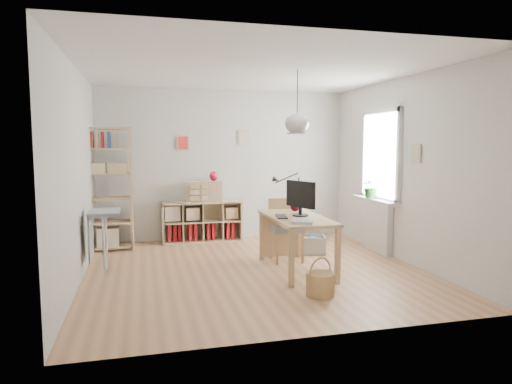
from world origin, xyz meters
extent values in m
plane|color=tan|center=(0.00, 0.00, 0.00)|extent=(4.50, 4.50, 0.00)
plane|color=white|center=(0.00, 2.25, 1.35)|extent=(4.50, 0.00, 4.50)
plane|color=white|center=(0.00, -2.25, 1.35)|extent=(4.50, 0.00, 4.50)
plane|color=white|center=(-2.25, 0.00, 1.35)|extent=(0.00, 4.50, 4.50)
plane|color=white|center=(2.25, 0.00, 1.35)|extent=(0.00, 4.50, 4.50)
plane|color=white|center=(0.00, 0.00, 2.70)|extent=(4.50, 4.50, 0.00)
cylinder|color=black|center=(0.55, -0.15, 2.36)|extent=(0.01, 0.01, 0.68)
ellipsoid|color=silver|center=(0.55, -0.15, 2.00)|extent=(0.32, 0.32, 0.27)
cube|color=white|center=(2.23, 0.60, 1.55)|extent=(0.03, 1.00, 1.30)
cube|color=silver|center=(2.21, 0.06, 1.55)|extent=(0.06, 0.08, 1.46)
cube|color=silver|center=(2.21, 1.14, 1.55)|extent=(0.06, 0.08, 1.46)
cube|color=silver|center=(2.21, 0.60, 2.24)|extent=(0.06, 1.16, 0.08)
cube|color=silver|center=(2.21, 0.60, 0.86)|extent=(0.06, 1.16, 0.08)
cube|color=silver|center=(2.19, 0.60, 0.40)|extent=(0.10, 0.80, 0.80)
cube|color=silver|center=(2.14, 0.60, 0.83)|extent=(0.22, 1.20, 0.06)
cube|color=tan|center=(0.55, -0.15, 0.73)|extent=(0.70, 1.50, 0.04)
cube|color=tan|center=(0.25, -0.85, 0.35)|extent=(0.06, 0.06, 0.71)
cube|color=tan|center=(0.25, 0.55, 0.35)|extent=(0.06, 0.06, 0.71)
cube|color=tan|center=(0.85, -0.85, 0.35)|extent=(0.06, 0.06, 0.71)
cube|color=tan|center=(0.85, 0.55, 0.35)|extent=(0.06, 0.06, 0.71)
cube|color=#CDAD87|center=(-0.45, 2.04, 0.01)|extent=(1.40, 0.38, 0.03)
cube|color=#CDAD87|center=(-0.45, 2.04, 0.70)|extent=(1.40, 0.38, 0.03)
cube|color=#CDAD87|center=(-1.14, 2.04, 0.36)|extent=(0.03, 0.38, 0.72)
cube|color=#CDAD87|center=(0.23, 2.04, 0.36)|extent=(0.03, 0.38, 0.72)
cube|color=#CDAD87|center=(-0.45, 2.22, 0.36)|extent=(1.40, 0.02, 0.72)
cube|color=maroon|center=(-1.03, 2.06, 0.19)|extent=(0.06, 0.26, 0.30)
cube|color=maroon|center=(-0.94, 2.06, 0.19)|extent=(0.05, 0.26, 0.30)
cube|color=maroon|center=(-0.86, 2.06, 0.19)|extent=(0.05, 0.26, 0.30)
cube|color=maroon|center=(-0.67, 2.06, 0.19)|extent=(0.05, 0.26, 0.30)
cube|color=maroon|center=(-0.58, 2.06, 0.19)|extent=(0.05, 0.26, 0.30)
cube|color=maroon|center=(-0.35, 2.06, 0.19)|extent=(0.06, 0.26, 0.30)
cube|color=maroon|center=(-0.26, 2.06, 0.19)|extent=(0.06, 0.26, 0.30)
cube|color=maroon|center=(0.00, 2.06, 0.19)|extent=(0.06, 0.26, 0.30)
cube|color=maroon|center=(0.09, 2.06, 0.19)|extent=(0.05, 0.26, 0.30)
cube|color=tan|center=(-2.41, 1.80, 1.00)|extent=(0.04, 0.38, 2.00)
cube|color=tan|center=(-1.65, 1.80, 1.00)|extent=(0.04, 0.38, 2.00)
cube|color=tan|center=(-2.03, 1.80, 0.05)|extent=(0.76, 0.38, 0.03)
cube|color=tan|center=(-2.03, 1.80, 0.45)|extent=(0.76, 0.38, 0.03)
cube|color=tan|center=(-2.03, 1.80, 0.85)|extent=(0.76, 0.38, 0.03)
cube|color=tan|center=(-2.03, 1.80, 1.25)|extent=(0.76, 0.38, 0.03)
cube|color=tan|center=(-2.03, 1.80, 1.65)|extent=(0.76, 0.38, 0.03)
cube|color=tan|center=(-2.03, 1.80, 1.98)|extent=(0.76, 0.38, 0.03)
cube|color=#294297|center=(-2.31, 1.80, 1.79)|extent=(0.04, 0.18, 0.26)
cube|color=maroon|center=(-2.23, 1.80, 1.79)|extent=(0.04, 0.18, 0.26)
cube|color=beige|center=(-2.15, 1.80, 1.79)|extent=(0.04, 0.18, 0.26)
cube|color=maroon|center=(-2.07, 1.80, 1.79)|extent=(0.04, 0.18, 0.26)
cube|color=#294297|center=(-1.97, 1.80, 1.79)|extent=(0.04, 0.18, 0.26)
cube|color=beige|center=(-1.87, 1.80, 1.79)|extent=(0.04, 0.18, 0.26)
cube|color=gray|center=(-1.97, 0.35, 0.83)|extent=(0.40, 0.55, 0.04)
cylinder|color=silver|center=(-1.97, 0.13, 0.41)|extent=(0.03, 0.03, 0.82)
cylinder|color=silver|center=(-1.97, 0.57, 0.41)|extent=(0.03, 0.03, 0.82)
cube|color=gray|center=(-2.15, 0.35, 0.50)|extent=(0.02, 0.50, 0.62)
cube|color=gray|center=(0.59, 0.38, 0.48)|extent=(0.47, 0.47, 0.06)
cube|color=tan|center=(0.38, 0.20, 0.22)|extent=(0.04, 0.04, 0.45)
cube|color=tan|center=(0.40, 0.58, 0.22)|extent=(0.04, 0.04, 0.45)
cube|color=tan|center=(0.77, 0.18, 0.22)|extent=(0.04, 0.04, 0.45)
cube|color=tan|center=(0.79, 0.56, 0.22)|extent=(0.04, 0.04, 0.45)
cube|color=tan|center=(0.59, 0.58, 0.71)|extent=(0.45, 0.06, 0.40)
cylinder|color=#9D7747|center=(0.47, -1.22, 0.13)|extent=(0.33, 0.33, 0.27)
torus|color=#9D7747|center=(0.47, -1.22, 0.29)|extent=(0.31, 0.14, 0.33)
cube|color=silver|center=(1.05, 0.75, 0.01)|extent=(0.62, 0.50, 0.02)
cube|color=silver|center=(0.80, 0.81, 0.14)|extent=(0.11, 0.37, 0.28)
cube|color=silver|center=(1.30, 0.68, 0.14)|extent=(0.11, 0.37, 0.28)
cube|color=silver|center=(1.01, 0.57, 0.14)|extent=(0.53, 0.15, 0.28)
cube|color=silver|center=(1.09, 0.92, 0.14)|extent=(0.53, 0.15, 0.28)
cube|color=silver|center=(1.13, 1.07, 0.40)|extent=(0.57, 0.31, 0.35)
sphere|color=gold|center=(0.91, 0.72, 0.21)|extent=(0.12, 0.12, 0.12)
sphere|color=#1774A7|center=(1.15, 0.77, 0.21)|extent=(0.12, 0.12, 0.12)
sphere|color=#B34E16|center=(1.03, 0.73, 0.21)|extent=(0.12, 0.12, 0.12)
sphere|color=#308437|center=(1.18, 0.64, 0.21)|extent=(0.12, 0.12, 0.12)
cylinder|color=black|center=(0.62, -0.12, 0.76)|extent=(0.22, 0.22, 0.02)
cylinder|color=black|center=(0.62, -0.12, 0.82)|extent=(0.05, 0.05, 0.10)
cube|color=black|center=(0.62, -0.12, 1.05)|extent=(0.24, 0.53, 0.36)
cube|color=black|center=(0.34, -0.15, 0.76)|extent=(0.20, 0.38, 0.02)
cylinder|color=black|center=(0.82, 0.52, 0.77)|extent=(0.07, 0.07, 0.05)
cylinder|color=black|center=(0.82, 0.52, 1.00)|extent=(0.02, 0.02, 0.46)
cone|color=black|center=(0.43, 0.42, 1.21)|extent=(0.11, 0.08, 0.11)
sphere|color=#450916|center=(0.69, 0.30, 0.82)|extent=(0.13, 0.13, 0.13)
cube|color=silver|center=(0.47, -0.62, 0.77)|extent=(0.38, 0.41, 0.03)
cube|color=#CDAD87|center=(-0.40, 2.04, 0.90)|extent=(0.67, 0.40, 0.36)
ellipsoid|color=maroon|center=(-0.24, 2.04, 1.16)|extent=(0.14, 0.14, 0.17)
imported|color=#215924|center=(2.12, 0.70, 1.05)|extent=(0.41, 0.38, 0.37)
camera|label=1|loc=(-1.47, -5.95, 1.73)|focal=32.00mm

